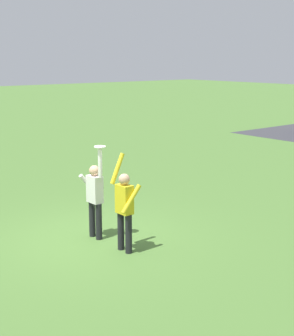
% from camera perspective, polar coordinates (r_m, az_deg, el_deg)
% --- Properties ---
extents(ground_plane, '(120.00, 120.00, 0.00)m').
position_cam_1_polar(ground_plane, '(11.46, -6.21, -7.85)').
color(ground_plane, '#4C7533').
extents(person_catcher, '(0.54, 0.49, 2.08)m').
position_cam_1_polar(person_catcher, '(11.19, -5.87, -3.06)').
color(person_catcher, black).
rests_on(person_catcher, ground_plane).
extents(person_defender, '(0.55, 0.49, 2.04)m').
position_cam_1_polar(person_defender, '(10.37, -2.55, -4.26)').
color(person_defender, black).
rests_on(person_defender, ground_plane).
extents(frisbee_disc, '(0.25, 0.25, 0.02)m').
position_cam_1_polar(frisbee_disc, '(10.77, -5.32, 2.40)').
color(frisbee_disc, white).
rests_on(frisbee_disc, person_catcher).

